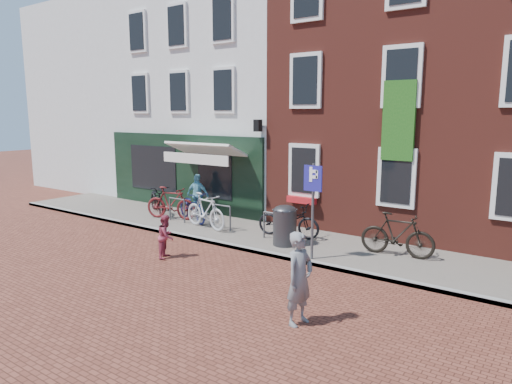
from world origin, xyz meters
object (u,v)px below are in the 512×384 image
Objects in this scene: bicycle_1 at (171,203)px; bicycle_4 at (288,220)px; bicycle_5 at (397,235)px; bicycle_2 at (193,206)px; cafe_person at (198,195)px; bicycle_3 at (205,211)px; bicycle_0 at (157,199)px; parking_sign at (313,195)px; boy at (166,236)px; woman at (300,279)px; litter_bin at (285,223)px.

bicycle_4 is (4.65, 0.35, -0.06)m from bicycle_1.
bicycle_2 is at bearing 85.98° from bicycle_5.
bicycle_1 is (-0.39, -0.97, -0.19)m from cafe_person.
cafe_person reaches higher than bicycle_3.
bicycle_0 is 5.87m from bicycle_4.
bicycle_1 is at bearing -80.76° from bicycle_0.
bicycle_3 is at bearing -93.23° from bicycle_2.
bicycle_5 is (7.12, 0.19, 0.06)m from bicycle_2.
parking_sign is 1.29× the size of bicycle_5.
bicycle_3 is at bearing -4.33° from boy.
woman is 4.75m from bicycle_5.
parking_sign is 2.48m from bicycle_4.
boy is at bearing -99.75° from bicycle_0.
woman is (2.75, -3.91, 0.13)m from litter_bin.
boy is (-4.87, 1.35, -0.28)m from woman.
bicycle_5 is (7.57, -0.58, -0.19)m from cafe_person.
bicycle_3 is at bearing -73.57° from bicycle_0.
bicycle_5 reaches higher than bicycle_4.
bicycle_5 is at bearing 167.02° from cafe_person.
parking_sign is 4.59m from bicycle_3.
bicycle_3 is at bearing 131.01° from cafe_person.
bicycle_0 is at bearing 24.91° from boy.
boy reaches higher than bicycle_4.
woman is 9.09m from cafe_person.
litter_bin is at bearing 151.18° from parking_sign.
bicycle_3 reaches higher than boy.
parking_sign is at bearing -90.43° from bicycle_3.
boy is 0.61× the size of bicycle_3.
bicycle_4 is at bearing -102.66° from bicycle_1.
bicycle_0 is 9.18m from bicycle_5.
parking_sign is 4.03m from boy.
boy is 5.39m from bicycle_0.
parking_sign is at bearing -117.22° from bicycle_1.
bicycle_4 is (5.87, -0.12, 0.00)m from bicycle_0.
litter_bin is 3.06m from bicycle_5.
bicycle_5 is (7.96, 0.39, 0.00)m from bicycle_1.
boy is (-3.36, -1.87, -1.20)m from parking_sign.
cafe_person is 1.96m from bicycle_3.
bicycle_3 reaches higher than bicycle_4.
bicycle_0 is at bearing 51.89° from bicycle_1.
bicycle_1 is at bearing 169.78° from parking_sign.
cafe_person is 0.80× the size of bicycle_1.
boy is 0.61× the size of bicycle_1.
cafe_person reaches higher than boy.
litter_bin is at bearing -82.34° from bicycle_3.
litter_bin is at bearing -76.38° from bicycle_2.
bicycle_2 is (-5.42, 1.33, -1.16)m from parking_sign.
parking_sign is 1.43× the size of woman.
bicycle_4 is (1.75, 3.35, 0.04)m from boy.
bicycle_0 is at bearing 8.56° from cafe_person.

